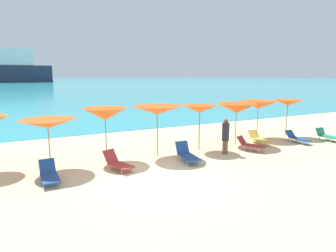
{
  "coord_description": "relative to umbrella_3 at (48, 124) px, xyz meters",
  "views": [
    {
      "loc": [
        -4.45,
        -9.14,
        3.75
      ],
      "look_at": [
        2.22,
        3.71,
        1.2
      ],
      "focal_mm": 30.95,
      "sensor_mm": 36.0,
      "label": 1
    }
  ],
  "objects": [
    {
      "name": "lounge_chair_4",
      "position": [
        9.26,
        -1.39,
        -1.56
      ],
      "size": [
        0.97,
        1.52,
        0.66
      ],
      "rotation": [
        0.0,
        0.0,
        0.35
      ],
      "color": "#A53333",
      "rests_on": "ground_plane"
    },
    {
      "name": "ground_plane",
      "position": [
        3.49,
        7.09,
        -2.02
      ],
      "size": [
        50.0,
        100.0,
        0.3
      ],
      "primitive_type": "cube",
      "color": "beige"
    },
    {
      "name": "umbrella_4",
      "position": [
        2.37,
        0.33,
        0.2
      ],
      "size": [
        2.08,
        2.08,
        2.35
      ],
      "color": "#9E7F59",
      "rests_on": "ground_plane"
    },
    {
      "name": "beachgoer_1",
      "position": [
        7.71,
        -1.32,
        -0.97
      ],
      "size": [
        0.34,
        0.34,
        1.72
      ],
      "rotation": [
        0.0,
        0.0,
        2.62
      ],
      "color": "brown",
      "rests_on": "ground_plane"
    },
    {
      "name": "lounge_chair_3",
      "position": [
        2.39,
        -1.21,
        -1.57
      ],
      "size": [
        0.99,
        1.53,
        0.72
      ],
      "rotation": [
        0.0,
        0.0,
        0.34
      ],
      "color": "#A53333",
      "rests_on": "ground_plane"
    },
    {
      "name": "lounge_chair_9",
      "position": [
        -0.18,
        -1.35,
        -1.61
      ],
      "size": [
        0.59,
        1.6,
        0.66
      ],
      "rotation": [
        0.0,
        0.0,
        0.01
      ],
      "color": "#1E478C",
      "rests_on": "ground_plane"
    },
    {
      "name": "umbrella_9",
      "position": [
        13.67,
        0.23,
        0.21
      ],
      "size": [
        1.74,
        1.74,
        2.28
      ],
      "color": "#9E7F59",
      "rests_on": "ground_plane"
    },
    {
      "name": "ocean_water",
      "position": [
        3.49,
        226.33,
        -1.86
      ],
      "size": [
        650.0,
        440.0,
        0.02
      ],
      "primitive_type": "cube",
      "color": "#2DADBC",
      "rests_on": "ground_plane"
    },
    {
      "name": "umbrella_6",
      "position": [
        7.05,
        -0.04,
        0.2
      ],
      "size": [
        1.83,
        1.83,
        2.27
      ],
      "color": "#9E7F59",
      "rests_on": "ground_plane"
    },
    {
      "name": "lounge_chair_8",
      "position": [
        12.83,
        -1.28,
        -1.58
      ],
      "size": [
        0.58,
        1.47,
        0.61
      ],
      "rotation": [
        0.0,
        0.0,
        -0.03
      ],
      "color": "#1E478C",
      "rests_on": "ground_plane"
    },
    {
      "name": "lounge_chair_2",
      "position": [
        10.76,
        -0.48,
        -1.61
      ],
      "size": [
        0.9,
        1.8,
        0.62
      ],
      "rotation": [
        0.0,
        0.0,
        -0.21
      ],
      "color": "#D8BF4C",
      "rests_on": "ground_plane"
    },
    {
      "name": "umbrella_8",
      "position": [
        11.76,
        0.74,
        0.13
      ],
      "size": [
        2.22,
        2.22,
        2.24
      ],
      "color": "#9E7F59",
      "rests_on": "ground_plane"
    },
    {
      "name": "umbrella_7",
      "position": [
        9.5,
        0.05,
        0.11
      ],
      "size": [
        2.25,
        2.25,
        2.26
      ],
      "color": "#9E7F59",
      "rests_on": "ground_plane"
    },
    {
      "name": "lounge_chair_7",
      "position": [
        5.44,
        -1.53,
        -1.54
      ],
      "size": [
        0.8,
        1.62,
        0.78
      ],
      "rotation": [
        0.0,
        0.0,
        -0.13
      ],
      "color": "#1E478C",
      "rests_on": "ground_plane"
    },
    {
      "name": "umbrella_5",
      "position": [
        4.7,
        -0.07,
        0.28
      ],
      "size": [
        2.44,
        2.44,
        2.36
      ],
      "color": "#9E7F59",
      "rests_on": "ground_plane"
    },
    {
      "name": "lounge_chair_5",
      "position": [
        14.82,
        -1.68,
        -1.56
      ],
      "size": [
        0.69,
        1.26,
        0.68
      ],
      "rotation": [
        0.0,
        0.0,
        -0.06
      ],
      "color": "#268C66",
      "rests_on": "ground_plane"
    },
    {
      "name": "umbrella_3",
      "position": [
        0.0,
        0.0,
        0.0
      ],
      "size": [
        2.14,
        2.14,
        2.05
      ],
      "color": "#9E7F59",
      "rests_on": "ground_plane"
    }
  ]
}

